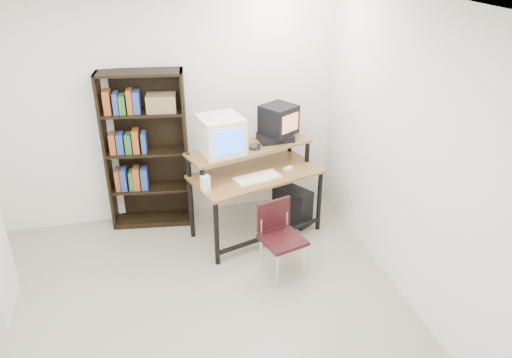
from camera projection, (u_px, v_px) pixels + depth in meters
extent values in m
cube|color=#A7A08A|center=(185.00, 330.00, 4.20)|extent=(4.00, 4.00, 0.01)
cube|color=white|center=(158.00, 6.00, 3.03)|extent=(4.00, 4.00, 0.01)
cube|color=white|center=(156.00, 108.00, 5.35)|extent=(4.00, 0.01, 2.60)
cube|color=white|center=(421.00, 166.00, 4.05)|extent=(0.01, 4.00, 2.60)
cube|color=brown|center=(256.00, 174.00, 5.22)|extent=(1.48, 1.04, 0.03)
cube|color=brown|center=(249.00, 148.00, 5.21)|extent=(1.40, 0.78, 0.02)
cylinder|color=black|center=(217.00, 233.00, 4.87)|extent=(0.05, 0.05, 0.72)
cylinder|color=black|center=(319.00, 201.00, 5.45)|extent=(0.05, 0.05, 0.72)
cylinder|color=black|center=(191.00, 197.00, 5.26)|extent=(0.05, 0.05, 0.98)
cylinder|color=black|center=(289.00, 170.00, 5.84)|extent=(0.05, 0.05, 0.98)
cylinder|color=black|center=(270.00, 236.00, 5.27)|extent=(1.22, 0.42, 0.05)
cube|color=white|center=(221.00, 135.00, 5.01)|extent=(0.48, 0.48, 0.39)
cube|color=#306DFF|center=(229.00, 142.00, 4.84)|extent=(0.30, 0.07, 0.25)
cube|color=black|center=(275.00, 138.00, 5.36)|extent=(0.38, 0.28, 0.08)
cube|color=black|center=(278.00, 119.00, 5.31)|extent=(0.45, 0.44, 0.31)
cube|color=tan|center=(290.00, 123.00, 5.21)|extent=(0.21, 0.14, 0.19)
cylinder|color=#26262B|center=(255.00, 148.00, 5.16)|extent=(0.16, 0.16, 0.05)
cube|color=white|center=(257.00, 178.00, 5.10)|extent=(0.51, 0.32, 0.03)
cube|color=black|center=(288.00, 170.00, 5.30)|extent=(0.28, 0.26, 0.01)
cube|color=white|center=(288.00, 169.00, 5.29)|extent=(0.12, 0.10, 0.03)
cube|color=white|center=(205.00, 184.00, 4.84)|extent=(0.10, 0.09, 0.17)
cube|color=black|center=(292.00, 205.00, 5.67)|extent=(0.41, 0.49, 0.42)
cube|color=black|center=(283.00, 240.00, 4.70)|extent=(0.46, 0.46, 0.04)
cube|color=black|center=(274.00, 214.00, 4.74)|extent=(0.35, 0.13, 0.30)
cylinder|color=silver|center=(277.00, 271.00, 4.61)|extent=(0.02, 0.02, 0.38)
cylinder|color=silver|center=(304.00, 262.00, 4.74)|extent=(0.02, 0.02, 0.38)
cylinder|color=silver|center=(261.00, 255.00, 4.84)|extent=(0.02, 0.02, 0.38)
cylinder|color=silver|center=(287.00, 246.00, 4.97)|extent=(0.02, 0.02, 0.38)
cube|color=black|center=(107.00, 153.00, 5.32)|extent=(0.07, 0.29, 1.75)
cube|color=black|center=(186.00, 150.00, 5.40)|extent=(0.07, 0.29, 1.75)
cube|color=black|center=(148.00, 147.00, 5.49)|extent=(0.87, 0.14, 1.75)
cube|color=black|center=(138.00, 73.00, 4.98)|extent=(0.91, 0.41, 0.03)
cube|color=black|center=(154.00, 219.00, 5.74)|extent=(0.91, 0.41, 0.06)
cube|color=black|center=(151.00, 188.00, 5.56)|extent=(0.85, 0.38, 0.03)
cube|color=black|center=(147.00, 152.00, 5.36)|extent=(0.85, 0.38, 0.02)
cube|color=black|center=(143.00, 113.00, 5.17)|extent=(0.85, 0.38, 0.02)
cube|color=olive|center=(161.00, 103.00, 5.14)|extent=(0.33, 0.25, 0.18)
cube|color=beige|center=(352.00, 205.00, 5.49)|extent=(0.02, 0.08, 0.12)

